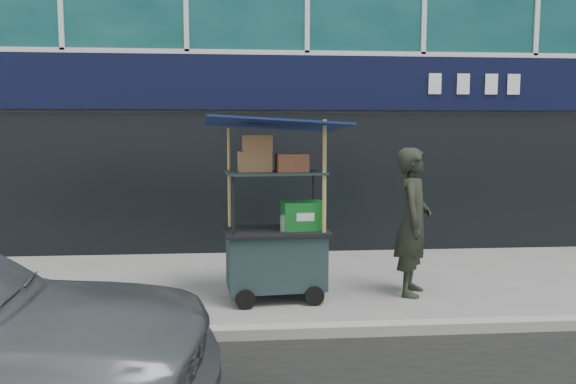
{
  "coord_description": "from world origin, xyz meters",
  "views": [
    {
      "loc": [
        -1.12,
        -5.69,
        2.08
      ],
      "look_at": [
        -0.55,
        1.2,
        1.34
      ],
      "focal_mm": 35.0,
      "sensor_mm": 36.0,
      "label": 1
    }
  ],
  "objects": [
    {
      "name": "vendor_man",
      "position": [
        1.05,
        1.21,
        0.94
      ],
      "size": [
        0.68,
        0.81,
        1.88
      ],
      "primitive_type": "imported",
      "rotation": [
        0.0,
        0.0,
        1.18
      ],
      "color": "black",
      "rests_on": "ground"
    },
    {
      "name": "vendor_cart",
      "position": [
        -0.69,
        1.14,
        0.8
      ],
      "size": [
        1.78,
        1.33,
        2.27
      ],
      "rotation": [
        0.0,
        0.0,
        0.09
      ],
      "color": "black",
      "rests_on": "ground"
    },
    {
      "name": "ground",
      "position": [
        0.0,
        0.0,
        0.0
      ],
      "size": [
        80.0,
        80.0,
        0.0
      ],
      "primitive_type": "plane",
      "color": "slate",
      "rests_on": "ground"
    },
    {
      "name": "curb",
      "position": [
        0.0,
        -0.2,
        0.06
      ],
      "size": [
        80.0,
        0.18,
        0.12
      ],
      "primitive_type": "cube",
      "color": "#989991",
      "rests_on": "ground"
    }
  ]
}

